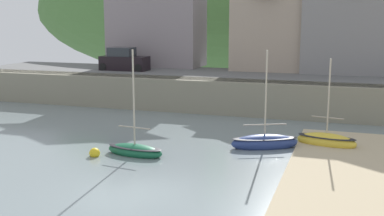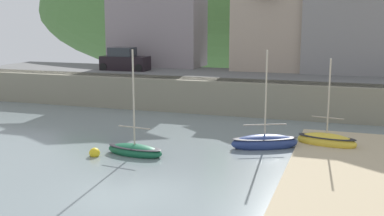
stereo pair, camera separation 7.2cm
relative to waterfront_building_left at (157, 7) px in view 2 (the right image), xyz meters
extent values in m
cube|color=gray|center=(9.76, -25.20, -7.80)|extent=(48.00, 40.00, 0.06)
cube|color=gray|center=(9.76, -8.20, -6.57)|extent=(48.00, 2.40, 2.40)
cube|color=#606060|center=(9.76, -4.50, -5.42)|extent=(48.00, 9.00, 0.10)
ellipsoid|color=#49763A|center=(8.37, 30.00, 0.21)|extent=(80.00, 44.00, 22.79)
cube|color=gray|center=(0.00, 0.00, -1.18)|extent=(8.51, 4.19, 8.37)
cube|color=tan|center=(10.59, 0.00, -2.21)|extent=(6.13, 4.96, 6.31)
cube|color=gray|center=(17.53, 0.00, -1.52)|extent=(8.22, 5.79, 7.70)
ellipsoid|color=navy|center=(13.17, -16.94, -7.51)|extent=(3.72, 2.54, 0.95)
ellipsoid|color=black|center=(13.17, -16.94, -7.25)|extent=(3.65, 2.49, 0.12)
cylinder|color=#B2A893|center=(13.17, -16.94, -4.81)|extent=(0.09, 0.09, 4.45)
cylinder|color=gray|center=(13.17, -16.94, -6.50)|extent=(2.13, 1.06, 0.07)
ellipsoid|color=gold|center=(16.27, -15.58, -7.51)|extent=(3.33, 1.67, 0.95)
ellipsoid|color=black|center=(16.27, -15.58, -7.25)|extent=(3.26, 1.64, 0.12)
cylinder|color=#B2A893|center=(16.27, -15.58, -5.04)|extent=(0.09, 0.09, 3.98)
cylinder|color=gray|center=(16.27, -15.58, -6.19)|extent=(1.68, 0.39, 0.07)
ellipsoid|color=#165A3A|center=(7.19, -20.33, -7.57)|extent=(3.20, 1.51, 0.71)
ellipsoid|color=black|center=(7.19, -20.33, -7.38)|extent=(3.14, 1.48, 0.12)
cylinder|color=#B2A893|center=(7.19, -20.33, -4.84)|extent=(0.09, 0.09, 4.75)
cylinder|color=gray|center=(7.19, -20.33, -6.35)|extent=(1.84, 0.30, 0.07)
cube|color=black|center=(-1.12, -4.50, -4.77)|extent=(4.10, 1.71, 1.20)
cube|color=#282D33|center=(-1.37, -4.50, -3.82)|extent=(2.10, 1.50, 0.80)
cylinder|color=black|center=(0.53, -3.70, -5.05)|extent=(0.64, 0.22, 0.64)
cylinder|color=black|center=(0.53, -5.30, -5.05)|extent=(0.64, 0.22, 0.64)
cylinder|color=black|center=(-2.77, -3.70, -5.05)|extent=(0.64, 0.22, 0.64)
cylinder|color=black|center=(-2.77, -5.30, -5.05)|extent=(0.64, 0.22, 0.64)
sphere|color=yellow|center=(5.38, -21.20, -7.61)|extent=(0.54, 0.54, 0.54)
camera|label=1|loc=(17.28, -41.55, -0.98)|focal=44.79mm
camera|label=2|loc=(17.34, -41.53, -0.98)|focal=44.79mm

